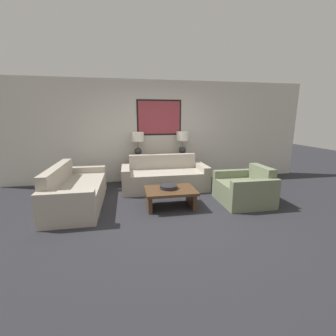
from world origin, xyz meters
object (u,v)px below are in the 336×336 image
armchair_near_back_wall (245,190)px  console_table (161,169)px  couch_by_back_wall (165,177)px  decorative_bowl (169,187)px  table_lamp_left (138,140)px  couch_by_side (76,192)px  table_lamp_right (183,139)px  coffee_table (170,194)px

armchair_near_back_wall → console_table: bearing=128.5°
couch_by_back_wall → decorative_bowl: size_ratio=6.03×
table_lamp_left → couch_by_side: table_lamp_left is taller
table_lamp_right → decorative_bowl: bearing=-111.8°
couch_by_back_wall → armchair_near_back_wall: couch_by_back_wall is taller
coffee_table → armchair_near_back_wall: size_ratio=0.98×
console_table → decorative_bowl: bearing=-93.5°
couch_by_side → armchair_near_back_wall: couch_by_side is taller
couch_by_side → couch_by_back_wall: bearing=21.5°
decorative_bowl → table_lamp_left: bearing=105.6°
console_table → table_lamp_left: 0.97m
couch_by_side → decorative_bowl: 1.82m
decorative_bowl → console_table: bearing=86.5°
decorative_bowl → armchair_near_back_wall: size_ratio=0.34×
console_table → decorative_bowl: console_table is taller
table_lamp_right → couch_by_back_wall: 1.21m
coffee_table → decorative_bowl: decorative_bowl is taller
coffee_table → table_lamp_right: bearing=69.5°
console_table → couch_by_back_wall: size_ratio=0.80×
table_lamp_left → couch_by_back_wall: table_lamp_left is taller
couch_by_side → decorative_bowl: (1.78, -0.38, 0.11)m
table_lamp_left → armchair_near_back_wall: 2.87m
coffee_table → decorative_bowl: 0.15m
table_lamp_right → couch_by_side: size_ratio=0.30×
couch_by_back_wall → couch_by_side: same height
decorative_bowl → couch_by_side: bearing=168.0°
table_lamp_right → armchair_near_back_wall: (0.86, -1.82, -0.86)m
decorative_bowl → table_lamp_right: bearing=68.2°
table_lamp_left → table_lamp_right: bearing=0.0°
table_lamp_left → decorative_bowl: table_lamp_left is taller
table_lamp_left → armchair_near_back_wall: bearing=-41.8°
console_table → couch_by_back_wall: couch_by_back_wall is taller
couch_by_back_wall → armchair_near_back_wall: bearing=-39.5°
couch_by_side → armchair_near_back_wall: 3.36m
console_table → couch_by_back_wall: bearing=-90.0°
couch_by_back_wall → couch_by_side: bearing=-158.5°
table_lamp_right → couch_by_side: table_lamp_right is taller
couch_by_side → decorative_bowl: bearing=-12.0°
table_lamp_left → coffee_table: table_lamp_left is taller
table_lamp_right → couch_by_back_wall: (-0.59, -0.63, -0.85)m
couch_by_back_wall → couch_by_side: size_ratio=1.00×
table_lamp_right → decorative_bowl: (-0.70, -1.74, -0.74)m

